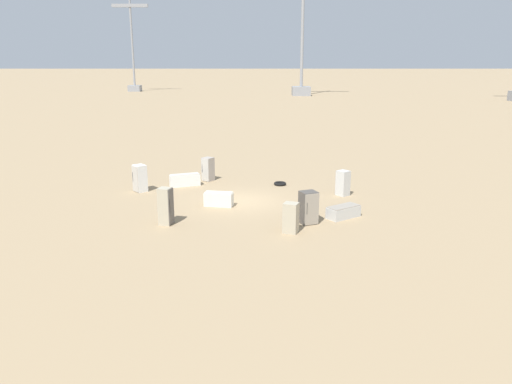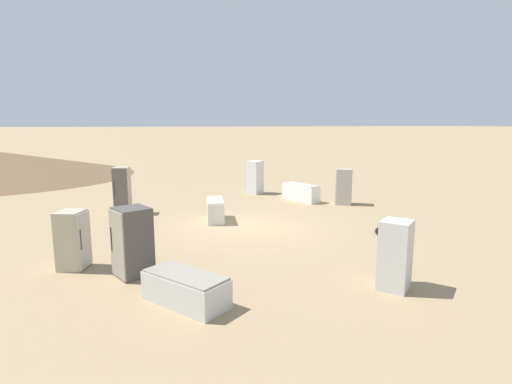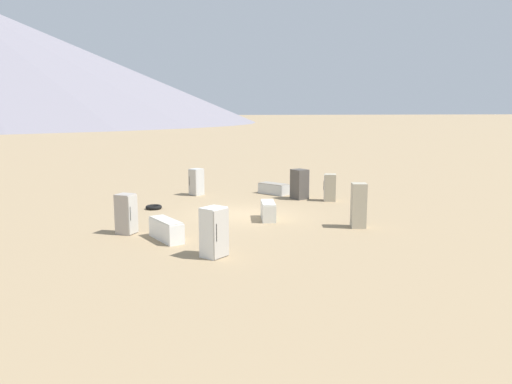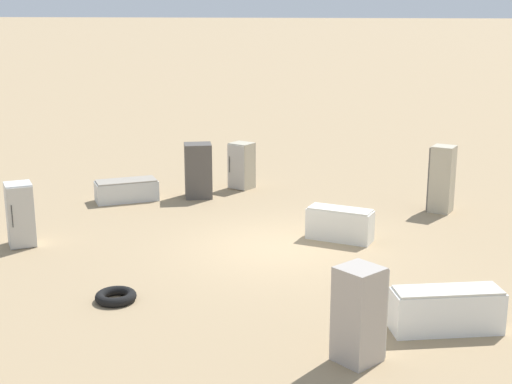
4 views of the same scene
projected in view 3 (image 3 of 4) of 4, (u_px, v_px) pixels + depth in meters
The scene contains 12 objects.
ground_plane at pixel (241, 215), 22.73m from camera, with size 1000.00×1000.00×0.00m, color #9E8460.
mountain_ridge_0 at pixel (43, 97), 277.89m from camera, with size 227.24×227.24×24.05m.
discarded_fridge_0 at pixel (126, 214), 19.11m from camera, with size 0.86×0.88×1.54m.
discarded_fridge_1 at pixel (268, 211), 21.64m from camera, with size 1.63×0.85×0.78m.
discarded_fridge_2 at pixel (196, 182), 27.89m from camera, with size 0.87×0.89×1.48m.
discarded_fridge_3 at pixel (330, 187), 26.09m from camera, with size 0.81×0.80×1.41m.
discarded_fridge_4 at pixel (166, 230), 18.23m from camera, with size 1.96×1.20×0.77m.
discarded_fridge_5 at pixel (214, 232), 16.07m from camera, with size 0.96×0.97×1.63m.
discarded_fridge_6 at pixel (274, 189), 28.32m from camera, with size 1.86×1.62×0.61m.
discarded_fridge_7 at pixel (300, 184), 26.66m from camera, with size 0.98×0.96×1.59m.
discarded_fridge_8 at pixel (359, 205), 20.09m from camera, with size 0.73×0.70×1.81m.
scrap_tire at pixel (154, 207), 24.00m from camera, with size 0.78×0.78×0.18m.
Camera 3 is at (-21.79, 4.63, 4.69)m, focal length 35.00 mm.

